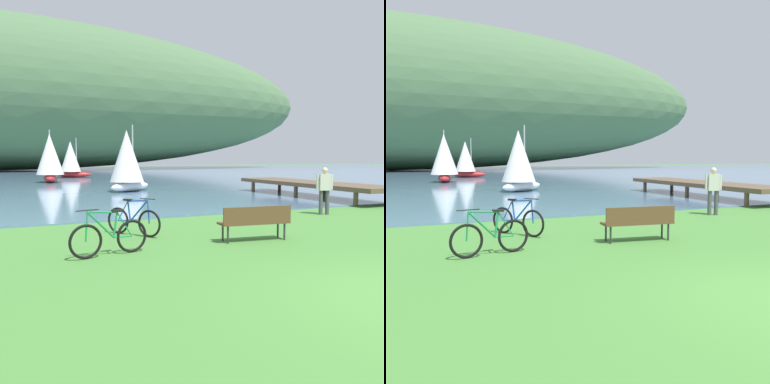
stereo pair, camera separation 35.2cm
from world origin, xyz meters
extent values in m
cube|color=#5B7F9E|center=(0.00, 49.29, 0.02)|extent=(180.00, 80.00, 0.04)
cube|color=brown|center=(0.04, 4.80, 0.45)|extent=(1.84, 0.69, 0.05)
cube|color=brown|center=(0.02, 4.59, 0.68)|extent=(1.79, 0.26, 0.40)
cylinder|color=#2D2D33|center=(-0.70, 5.06, 0.23)|extent=(0.05, 0.05, 0.45)
cylinder|color=#2D2D33|center=(0.82, 4.88, 0.23)|extent=(0.05, 0.05, 0.45)
cylinder|color=#2D2D33|center=(-0.74, 4.73, 0.23)|extent=(0.05, 0.05, 0.45)
cylinder|color=#2D2D33|center=(0.78, 4.54, 0.23)|extent=(0.05, 0.05, 0.45)
torus|color=black|center=(-4.13, 4.58, 0.36)|extent=(0.72, 0.20, 0.72)
torus|color=black|center=(-3.10, 4.78, 0.36)|extent=(0.72, 0.20, 0.72)
cylinder|color=#1E8C4C|center=(-3.80, 4.64, 0.67)|extent=(0.60, 0.16, 0.61)
cylinder|color=#1E8C4C|center=(-3.76, 4.65, 0.94)|extent=(0.65, 0.17, 0.09)
cylinder|color=#1E8C4C|center=(-3.48, 4.71, 0.65)|extent=(0.13, 0.07, 0.54)
cylinder|color=#1E8C4C|center=(-3.31, 4.74, 0.37)|extent=(0.42, 0.11, 0.05)
cylinder|color=#1E8C4C|center=(-3.27, 4.75, 0.64)|extent=(0.37, 0.10, 0.56)
cylinder|color=#1E8C4C|center=(-4.11, 4.58, 0.66)|extent=(0.09, 0.05, 0.60)
cube|color=black|center=(-3.44, 4.72, 0.94)|extent=(0.26, 0.15, 0.05)
cylinder|color=black|center=(-4.08, 4.59, 1.00)|extent=(0.48, 0.12, 0.02)
torus|color=black|center=(-2.21, 6.26, 0.36)|extent=(0.46, 0.63, 0.72)
torus|color=black|center=(-2.80, 7.12, 0.36)|extent=(0.46, 0.63, 0.72)
cylinder|color=#1E4CB2|center=(-2.40, 6.54, 0.67)|extent=(0.38, 0.52, 0.61)
cylinder|color=#1E4CB2|center=(-2.42, 6.57, 0.94)|extent=(0.41, 0.56, 0.09)
cylinder|color=#1E4CB2|center=(-2.58, 6.81, 0.65)|extent=(0.11, 0.13, 0.54)
cylinder|color=#1E4CB2|center=(-2.68, 6.95, 0.37)|extent=(0.27, 0.37, 0.05)
cylinder|color=#1E4CB2|center=(-2.70, 6.98, 0.64)|extent=(0.23, 0.32, 0.56)
cylinder|color=#1E4CB2|center=(-2.22, 6.28, 0.66)|extent=(0.08, 0.09, 0.60)
cube|color=black|center=(-2.61, 6.84, 0.94)|extent=(0.22, 0.25, 0.05)
cylinder|color=black|center=(-2.23, 6.30, 1.00)|extent=(0.29, 0.41, 0.02)
cylinder|color=#4C4C51|center=(4.85, 7.84, 0.44)|extent=(0.14, 0.14, 0.88)
cylinder|color=#4C4C51|center=(5.08, 7.76, 0.44)|extent=(0.14, 0.14, 0.88)
cube|color=silver|center=(4.97, 7.80, 1.18)|extent=(0.43, 0.34, 0.60)
sphere|color=beige|center=(4.97, 7.80, 1.60)|extent=(0.22, 0.22, 0.22)
cylinder|color=silver|center=(4.72, 7.89, 1.18)|extent=(0.09, 0.09, 0.56)
cylinder|color=silver|center=(5.21, 7.71, 1.18)|extent=(0.09, 0.09, 0.56)
ellipsoid|color=#B22323|center=(-2.05, 31.91, 0.36)|extent=(1.43, 3.73, 0.64)
cylinder|color=#B2B2B2|center=(-2.01, 32.19, 2.50)|extent=(0.09, 0.09, 3.64)
cone|color=white|center=(-2.09, 31.57, 2.32)|extent=(2.39, 2.39, 3.28)
ellipsoid|color=#B22323|center=(0.97, 39.36, 0.34)|extent=(3.51, 1.94, 0.59)
cylinder|color=#B2B2B2|center=(1.22, 39.28, 2.32)|extent=(0.08, 0.08, 3.38)
cone|color=white|center=(0.67, 39.46, 2.16)|extent=(2.53, 2.53, 3.05)
ellipsoid|color=white|center=(1.34, 20.34, 0.34)|extent=(3.28, 2.76, 0.59)
cylinder|color=#B2B2B2|center=(1.55, 20.49, 2.32)|extent=(0.08, 0.08, 3.38)
cone|color=white|center=(1.09, 20.15, 2.15)|extent=(2.80, 2.80, 3.04)
cube|color=brown|center=(9.00, 13.29, 0.70)|extent=(2.40, 10.00, 0.20)
cylinder|color=brown|center=(8.04, 9.29, 0.30)|extent=(0.20, 0.20, 0.60)
cylinder|color=brown|center=(8.04, 13.29, 0.30)|extent=(0.20, 0.20, 0.60)
cylinder|color=brown|center=(9.96, 13.29, 0.30)|extent=(0.20, 0.20, 0.60)
cylinder|color=brown|center=(8.04, 17.29, 0.30)|extent=(0.20, 0.20, 0.60)
cylinder|color=brown|center=(9.96, 17.29, 0.30)|extent=(0.20, 0.20, 0.60)
camera|label=1|loc=(-5.63, -3.96, 2.07)|focal=39.21mm
camera|label=2|loc=(-5.31, -4.10, 2.07)|focal=39.21mm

